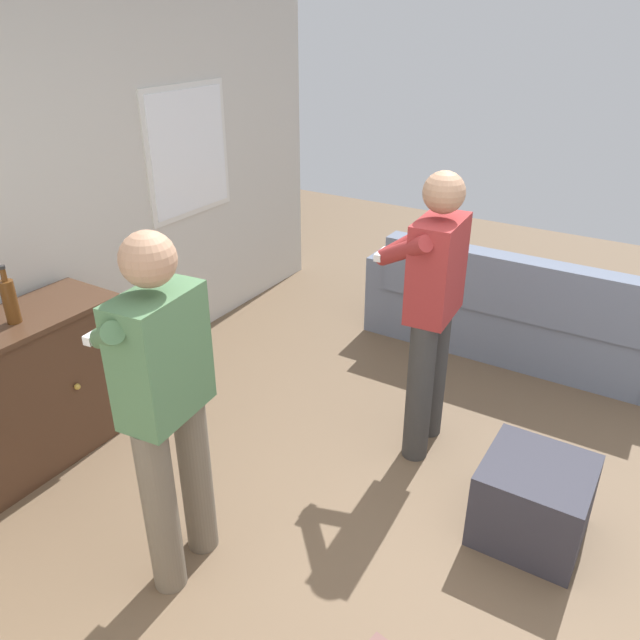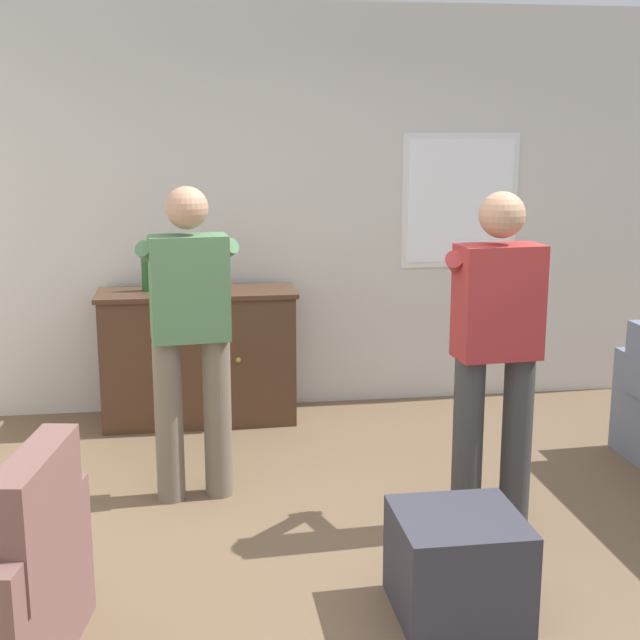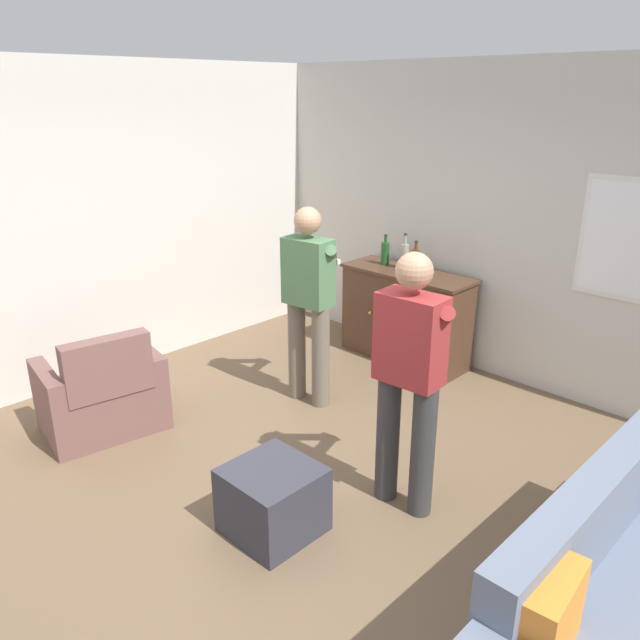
# 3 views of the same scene
# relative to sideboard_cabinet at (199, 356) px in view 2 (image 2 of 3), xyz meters

# --- Properties ---
(ground) EXTENTS (10.40, 10.40, 0.00)m
(ground) POSITION_rel_sideboard_cabinet_xyz_m (0.79, -2.30, -0.45)
(ground) COLOR brown
(wall_back_with_window) EXTENTS (5.20, 0.15, 2.80)m
(wall_back_with_window) POSITION_rel_sideboard_cabinet_xyz_m (0.81, 0.36, 0.95)
(wall_back_with_window) COLOR beige
(wall_back_with_window) RESTS_ON ground
(sideboard_cabinet) EXTENTS (1.32, 0.49, 0.91)m
(sideboard_cabinet) POSITION_rel_sideboard_cabinet_xyz_m (0.00, 0.00, 0.00)
(sideboard_cabinet) COLOR #472D1E
(sideboard_cabinet) RESTS_ON ground
(bottle_wine_green) EXTENTS (0.08, 0.08, 0.35)m
(bottle_wine_green) POSITION_rel_sideboard_cabinet_xyz_m (-0.09, 0.05, 0.58)
(bottle_wine_green) COLOR gray
(bottle_wine_green) RESTS_ON sideboard_cabinet
(bottle_liquor_amber) EXTENTS (0.08, 0.08, 0.32)m
(bottle_liquor_amber) POSITION_rel_sideboard_cabinet_xyz_m (0.10, -0.03, 0.58)
(bottle_liquor_amber) COLOR #593314
(bottle_liquor_amber) RESTS_ON sideboard_cabinet
(bottle_spirits_clear) EXTENTS (0.08, 0.08, 0.30)m
(bottle_spirits_clear) POSITION_rel_sideboard_cabinet_xyz_m (-0.32, 0.04, 0.57)
(bottle_spirits_clear) COLOR #1E4C23
(bottle_spirits_clear) RESTS_ON sideboard_cabinet
(ottoman) EXTENTS (0.51, 0.51, 0.43)m
(ottoman) POSITION_rel_sideboard_cabinet_xyz_m (1.01, -2.64, -0.24)
(ottoman) COLOR #33333D
(ottoman) RESTS_ON ground
(person_standing_left) EXTENTS (0.55, 0.49, 1.68)m
(person_standing_left) POSITION_rel_sideboard_cabinet_xyz_m (-0.05, -1.28, 0.48)
(person_standing_left) COLOR #6B6051
(person_standing_left) RESTS_ON ground
(person_standing_right) EXTENTS (0.56, 0.49, 1.68)m
(person_standing_right) POSITION_rel_sideboard_cabinet_xyz_m (1.41, -1.87, 0.48)
(person_standing_right) COLOR #383838
(person_standing_right) RESTS_ON ground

